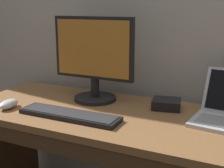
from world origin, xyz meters
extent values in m
cube|color=olive|center=(0.00, 0.00, 0.74)|extent=(1.73, 0.62, 0.03)
cube|color=#4E351E|center=(-0.84, 0.00, 0.36)|extent=(0.04, 0.57, 0.72)
cube|color=#4E351E|center=(0.00, -0.30, 0.69)|extent=(1.66, 0.02, 0.07)
cylinder|color=black|center=(-0.28, 0.14, 0.76)|extent=(0.23, 0.23, 0.02)
cylinder|color=black|center=(-0.28, 0.14, 0.83)|extent=(0.04, 0.04, 0.10)
cube|color=black|center=(-0.28, 0.13, 1.04)|extent=(0.45, 0.03, 0.32)
cube|color=#C67F2D|center=(-0.28, 0.11, 1.04)|extent=(0.41, 0.00, 0.29)
cube|color=black|center=(-0.26, -0.15, 0.76)|extent=(0.49, 0.12, 0.02)
cube|color=#2D2D30|center=(-0.26, -0.15, 0.78)|extent=(0.46, 0.10, 0.00)
ellipsoid|color=white|center=(-0.60, -0.17, 0.78)|extent=(0.08, 0.13, 0.04)
cube|color=black|center=(0.11, 0.16, 0.78)|extent=(0.16, 0.14, 0.05)
camera|label=1|loc=(0.49, -1.27, 1.26)|focal=49.43mm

